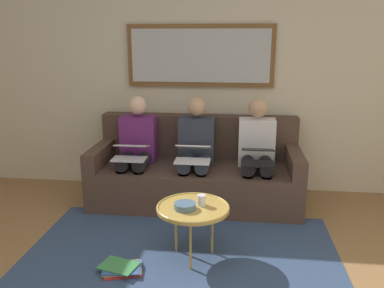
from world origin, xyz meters
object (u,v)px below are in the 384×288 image
(laptop_black, at_px, (258,156))
(laptop_white, at_px, (193,153))
(framed_mirror, at_px, (200,56))
(magazine_stack, at_px, (121,268))
(couch, at_px, (196,173))
(cup, at_px, (202,200))
(person_middle, at_px, (196,148))
(person_right, at_px, (137,147))
(person_left, at_px, (257,150))
(coffee_table, at_px, (193,209))
(bowl, at_px, (185,206))
(laptop_silver, at_px, (131,151))

(laptop_black, height_order, laptop_white, laptop_white)
(framed_mirror, distance_m, magazine_stack, 2.45)
(couch, height_order, cup, couch)
(cup, bearing_deg, framed_mirror, -84.01)
(cup, distance_m, laptop_white, 0.90)
(laptop_black, relative_size, laptop_white, 0.90)
(cup, distance_m, magazine_stack, 0.81)
(person_middle, bearing_deg, person_right, 0.00)
(person_left, height_order, laptop_black, person_left)
(framed_mirror, height_order, laptop_white, framed_mirror)
(cup, bearing_deg, coffee_table, 27.39)
(laptop_white, bearing_deg, magazine_stack, 70.16)
(person_middle, bearing_deg, cup, 98.41)
(cup, height_order, person_left, person_left)
(bowl, xyz_separation_m, person_middle, (0.04, -1.20, 0.13))
(person_left, xyz_separation_m, person_middle, (0.64, 0.00, 0.00))
(framed_mirror, bearing_deg, cup, 95.99)
(coffee_table, distance_m, magazine_stack, 0.72)
(framed_mirror, bearing_deg, laptop_silver, 47.81)
(bowl, distance_m, laptop_black, 1.13)
(coffee_table, height_order, person_middle, person_middle)
(couch, bearing_deg, bowl, 91.87)
(framed_mirror, xyz_separation_m, person_right, (0.64, 0.46, -0.94))
(couch, height_order, framed_mirror, framed_mirror)
(coffee_table, relative_size, laptop_white, 1.64)
(framed_mirror, relative_size, person_middle, 1.44)
(laptop_silver, bearing_deg, laptop_white, -179.00)
(cup, relative_size, laptop_white, 0.25)
(person_left, xyz_separation_m, laptop_silver, (1.28, 0.25, 0.02))
(cup, bearing_deg, bowl, 33.66)
(laptop_black, bearing_deg, laptop_silver, -0.15)
(coffee_table, distance_m, laptop_silver, 1.18)
(couch, bearing_deg, person_right, 6.13)
(coffee_table, xyz_separation_m, laptop_silver, (0.74, -0.90, 0.19))
(framed_mirror, distance_m, coffee_table, 1.96)
(person_middle, distance_m, laptop_white, 0.24)
(framed_mirror, bearing_deg, coffee_table, 93.53)
(framed_mirror, bearing_deg, person_right, 35.52)
(cup, height_order, person_middle, person_middle)
(coffee_table, bearing_deg, laptop_white, -83.80)
(couch, height_order, person_right, person_right)
(person_left, bearing_deg, laptop_silver, 11.02)
(magazine_stack, bearing_deg, laptop_black, -132.44)
(framed_mirror, relative_size, cup, 18.20)
(person_left, relative_size, magazine_stack, 3.19)
(coffee_table, bearing_deg, framed_mirror, -86.47)
(couch, bearing_deg, person_left, 173.87)
(person_left, bearing_deg, cup, 66.91)
(coffee_table, distance_m, person_left, 1.28)
(laptop_black, bearing_deg, magazine_stack, 47.56)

